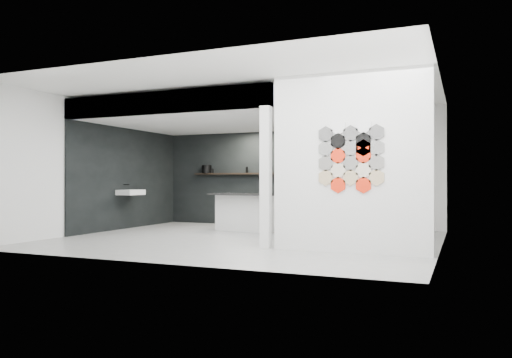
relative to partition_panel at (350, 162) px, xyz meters
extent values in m
cube|color=gray|center=(-2.23, 1.00, -1.40)|extent=(7.00, 6.00, 0.01)
cube|color=silver|center=(0.00, 0.00, 0.00)|extent=(2.45, 0.15, 2.80)
cube|color=black|center=(-3.52, 3.97, -0.22)|extent=(4.40, 0.04, 2.35)
cube|color=black|center=(-5.70, 2.00, -0.22)|extent=(0.04, 4.00, 2.35)
cube|color=silver|center=(-3.52, 2.00, 1.15)|extent=(4.40, 4.00, 0.40)
cube|color=silver|center=(-1.41, 0.00, -0.22)|extent=(0.16, 0.16, 2.35)
cube|color=silver|center=(-3.52, 0.08, 1.15)|extent=(4.40, 0.16, 0.40)
cube|color=silver|center=(-5.46, 1.80, -0.55)|extent=(0.40, 0.60, 0.12)
cube|color=black|center=(-3.43, 3.87, -0.10)|extent=(3.00, 0.15, 0.04)
cube|color=silver|center=(-2.85, 2.49, -1.00)|extent=(1.47, 0.78, 0.80)
cube|color=black|center=(-2.86, 2.41, -0.58)|extent=(1.69, 1.00, 0.04)
cube|color=black|center=(-2.61, 2.48, -0.57)|extent=(0.48, 0.43, 0.01)
cylinder|color=black|center=(-2.57, 2.67, -0.38)|extent=(0.03, 0.03, 0.37)
torus|color=black|center=(-2.58, 2.61, -0.19)|extent=(0.04, 0.13, 0.13)
cylinder|color=black|center=(-4.61, 3.87, 0.02)|extent=(0.25, 0.25, 0.21)
ellipsoid|color=black|center=(-2.16, 3.87, -0.01)|extent=(0.18, 0.18, 0.13)
cylinder|color=gray|center=(-2.08, 3.87, -0.03)|extent=(0.15, 0.15, 0.10)
cylinder|color=gray|center=(-2.08, 3.87, -0.01)|extent=(0.10, 0.10, 0.13)
cylinder|color=black|center=(-3.45, 3.87, 0.00)|extent=(0.07, 0.07, 0.15)
cylinder|color=black|center=(-4.45, 3.87, -0.03)|extent=(0.11, 0.11, 0.11)
cylinder|color=tan|center=(-0.37, -0.09, -0.24)|extent=(0.26, 0.02, 0.26)
cylinder|color=#66635E|center=(-0.37, -0.09, -0.01)|extent=(0.26, 0.02, 0.26)
cylinder|color=silver|center=(-0.37, -0.09, 0.21)|extent=(0.26, 0.02, 0.26)
cylinder|color=black|center=(-0.37, -0.09, 0.44)|extent=(0.26, 0.02, 0.26)
cylinder|color=red|center=(-0.17, -0.09, -0.35)|extent=(0.26, 0.02, 0.26)
cylinder|color=beige|center=(-0.17, -0.09, -0.13)|extent=(0.26, 0.02, 0.26)
cylinder|color=red|center=(-0.17, -0.09, 0.10)|extent=(0.26, 0.02, 0.26)
cylinder|color=black|center=(-0.17, -0.09, 0.33)|extent=(0.26, 0.02, 0.26)
cylinder|color=white|center=(-0.17, -0.09, 0.55)|extent=(0.26, 0.02, 0.26)
cylinder|color=tan|center=(0.02, -0.09, -0.24)|extent=(0.26, 0.02, 0.26)
cylinder|color=#66635E|center=(0.02, -0.09, -0.01)|extent=(0.26, 0.02, 0.26)
cylinder|color=silver|center=(0.02, -0.09, 0.21)|extent=(0.26, 0.02, 0.26)
cylinder|color=black|center=(0.02, -0.09, 0.44)|extent=(0.26, 0.02, 0.26)
cylinder|color=red|center=(0.22, -0.09, -0.35)|extent=(0.26, 0.02, 0.26)
cylinder|color=beige|center=(0.22, -0.09, -0.13)|extent=(0.26, 0.02, 0.26)
cylinder|color=red|center=(0.22, -0.09, 0.10)|extent=(0.26, 0.02, 0.26)
cylinder|color=black|center=(0.22, -0.09, 0.33)|extent=(0.26, 0.02, 0.26)
cylinder|color=white|center=(0.22, -0.09, 0.55)|extent=(0.26, 0.02, 0.26)
cylinder|color=tan|center=(0.42, -0.09, -0.24)|extent=(0.26, 0.02, 0.26)
cylinder|color=#66635E|center=(0.42, -0.09, -0.01)|extent=(0.26, 0.02, 0.26)
cylinder|color=silver|center=(0.42, -0.09, 0.21)|extent=(0.26, 0.02, 0.26)
cylinder|color=black|center=(0.42, -0.09, 0.44)|extent=(0.26, 0.02, 0.26)
cylinder|color=red|center=(0.22, -0.09, 0.21)|extent=(0.26, 0.02, 0.26)
camera|label=1|loc=(1.63, -7.67, -0.29)|focal=35.00mm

